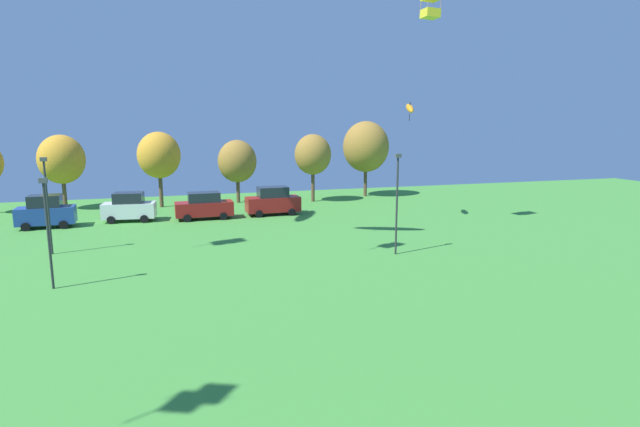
# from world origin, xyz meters

# --- Properties ---
(kite_flying_4) EXTENTS (1.20, 2.40, 1.55)m
(kite_flying_4) POSITION_xyz_m (15.25, 39.27, 9.09)
(kite_flying_4) COLOR orange
(kite_flying_8) EXTENTS (1.11, 1.08, 1.81)m
(kite_flying_8) POSITION_xyz_m (14.70, 35.56, 16.07)
(kite_flying_8) COLOR yellow
(parked_car_leftmost) EXTENTS (4.12, 2.13, 2.53)m
(parked_car_leftmost) POSITION_xyz_m (-12.54, 44.67, 1.24)
(parked_car_leftmost) COLOR #234299
(parked_car_leftmost) RESTS_ON ground
(parked_car_second_from_left) EXTENTS (4.27, 2.41, 2.38)m
(parked_car_second_from_left) POSITION_xyz_m (-6.63, 45.55, 1.17)
(parked_car_second_from_left) COLOR silver
(parked_car_second_from_left) RESTS_ON ground
(parked_car_third_from_left) EXTENTS (4.74, 2.12, 2.26)m
(parked_car_third_from_left) POSITION_xyz_m (-0.71, 44.72, 1.12)
(parked_car_third_from_left) COLOR maroon
(parked_car_third_from_left) RESTS_ON ground
(parked_car_rightmost_in_row) EXTENTS (4.68, 2.15, 2.48)m
(parked_car_rightmost_in_row) POSITION_xyz_m (5.20, 45.00, 1.21)
(parked_car_rightmost_in_row) COLOR maroon
(parked_car_rightmost_in_row) RESTS_ON ground
(light_post_0) EXTENTS (0.36, 0.20, 5.90)m
(light_post_0) POSITION_xyz_m (-10.52, 35.73, 3.35)
(light_post_0) COLOR #2D2D33
(light_post_0) RESTS_ON ground
(light_post_1) EXTENTS (0.36, 0.20, 6.11)m
(light_post_1) POSITION_xyz_m (9.52, 29.47, 3.45)
(light_post_1) COLOR #2D2D33
(light_post_1) RESTS_ON ground
(light_post_2) EXTENTS (0.36, 0.20, 5.36)m
(light_post_2) POSITION_xyz_m (-9.12, 28.45, 3.07)
(light_post_2) COLOR #2D2D33
(light_post_2) RESTS_ON ground
(treeline_tree_1) EXTENTS (4.09, 4.09, 6.91)m
(treeline_tree_1) POSITION_xyz_m (-12.73, 53.64, 4.65)
(treeline_tree_1) COLOR brown
(treeline_tree_1) RESTS_ON ground
(treeline_tree_2) EXTENTS (3.98, 3.98, 7.16)m
(treeline_tree_2) POSITION_xyz_m (-4.15, 52.35, 4.95)
(treeline_tree_2) COLOR brown
(treeline_tree_2) RESTS_ON ground
(treeline_tree_3) EXTENTS (3.86, 3.86, 6.32)m
(treeline_tree_3) POSITION_xyz_m (3.30, 52.98, 4.18)
(treeline_tree_3) COLOR brown
(treeline_tree_3) RESTS_ON ground
(treeline_tree_4) EXTENTS (3.73, 3.73, 6.88)m
(treeline_tree_4) POSITION_xyz_m (10.76, 51.43, 4.80)
(treeline_tree_4) COLOR brown
(treeline_tree_4) RESTS_ON ground
(treeline_tree_5) EXTENTS (5.02, 5.02, 8.20)m
(treeline_tree_5) POSITION_xyz_m (17.43, 53.53, 5.43)
(treeline_tree_5) COLOR brown
(treeline_tree_5) RESTS_ON ground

